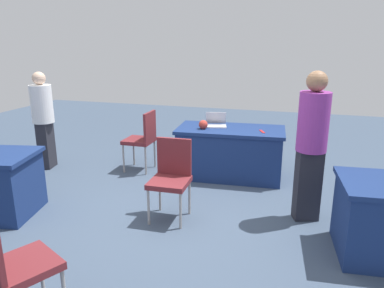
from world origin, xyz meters
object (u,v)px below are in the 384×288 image
at_px(laptop_silver, 216,124).
at_px(chair_tucked_left, 12,261).
at_px(person_presenter, 312,140).
at_px(table_foreground, 230,152).
at_px(chair_near_front, 171,174).
at_px(person_attendee_browsing, 43,116).
at_px(scissors_red, 262,131).
at_px(chair_tucked_right, 143,137).
at_px(yarn_ball, 203,125).

bearing_deg(laptop_silver, chair_tucked_left, 66.60).
bearing_deg(person_presenter, table_foreground, 116.31).
relative_size(table_foreground, laptop_silver, 4.41).
height_order(table_foreground, chair_near_front, chair_near_front).
distance_m(person_attendee_browsing, scissors_red, 3.49).
distance_m(chair_tucked_left, person_presenter, 3.15).
relative_size(chair_tucked_right, yarn_ball, 7.19).
bearing_deg(person_attendee_browsing, table_foreground, 88.21).
bearing_deg(yarn_ball, scissors_red, -174.93).
xyz_separation_m(chair_near_front, laptop_silver, (-0.15, -1.64, 0.27)).
relative_size(laptop_silver, yarn_ball, 2.79).
relative_size(person_attendee_browsing, scissors_red, 8.76).
xyz_separation_m(chair_tucked_left, laptop_silver, (-0.61, -3.63, 0.25)).
xyz_separation_m(yarn_ball, scissors_red, (-0.87, -0.08, -0.06)).
bearing_deg(laptop_silver, scissors_red, 153.10).
xyz_separation_m(chair_tucked_left, chair_tucked_right, (0.53, -3.40, 0.01)).
bearing_deg(chair_tucked_right, yarn_ball, -91.50).
relative_size(chair_tucked_left, chair_tucked_right, 0.98).
bearing_deg(person_presenter, yarn_ball, 128.68).
relative_size(chair_tucked_left, person_presenter, 0.55).
height_order(person_attendee_browsing, yarn_ball, person_attendee_browsing).
relative_size(yarn_ball, scissors_red, 0.75).
distance_m(chair_tucked_right, person_attendee_browsing, 1.66).
relative_size(chair_near_front, chair_tucked_left, 0.98).
distance_m(person_presenter, scissors_red, 1.27).
height_order(chair_tucked_left, scissors_red, chair_tucked_left).
distance_m(chair_tucked_left, scissors_red, 3.72).
height_order(chair_near_front, chair_tucked_left, chair_tucked_left).
distance_m(table_foreground, yarn_ball, 0.62).
height_order(person_presenter, person_attendee_browsing, person_presenter).
bearing_deg(yarn_ball, person_attendee_browsing, 6.78).
xyz_separation_m(person_attendee_browsing, yarn_ball, (-2.60, -0.31, -0.04)).
distance_m(chair_near_front, person_presenter, 1.65).
height_order(chair_tucked_right, person_attendee_browsing, person_attendee_browsing).
height_order(chair_tucked_right, laptop_silver, chair_tucked_right).
bearing_deg(person_attendee_browsing, chair_tucked_right, 90.82).
bearing_deg(table_foreground, scissors_red, 170.12).
bearing_deg(chair_tucked_left, person_presenter, 77.00).
distance_m(chair_tucked_right, person_presenter, 2.75).
bearing_deg(yarn_ball, table_foreground, -157.58).
height_order(table_foreground, scissors_red, scissors_red).
distance_m(chair_tucked_right, laptop_silver, 1.19).
relative_size(person_presenter, person_attendee_browsing, 1.10).
bearing_deg(table_foreground, yarn_ball, 22.42).
bearing_deg(person_attendee_browsing, yarn_ball, 86.06).
xyz_separation_m(chair_tucked_right, laptop_silver, (-1.14, -0.23, 0.24)).
height_order(table_foreground, laptop_silver, laptop_silver).
distance_m(table_foreground, person_attendee_browsing, 3.06).
relative_size(chair_near_front, chair_tucked_right, 0.97).
bearing_deg(laptop_silver, table_foreground, 147.30).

